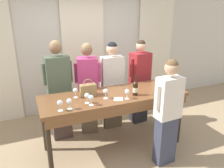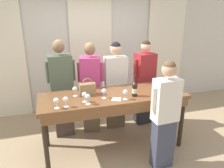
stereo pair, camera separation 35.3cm
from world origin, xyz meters
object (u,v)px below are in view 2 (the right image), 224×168
(wine_bottle, at_px, (135,89))
(wine_glass_front_left, at_px, (168,84))
(tasting_bar, at_px, (114,100))
(handbag, at_px, (88,89))
(guest_striped_shirt, at_px, (144,83))
(wine_glass_front_mid, at_px, (75,89))
(guest_pink_top, at_px, (91,88))
(wine_glass_center_right, at_px, (125,92))
(guest_cream_sweater, at_px, (115,85))
(wine_glass_back_mid, at_px, (179,85))
(guest_olive_jacket, at_px, (62,89))
(wine_glass_back_left, at_px, (56,101))
(host_pouring, at_px, (165,115))
(wine_glass_center_left, at_px, (66,100))
(wine_glass_center_mid, at_px, (104,91))
(wine_glass_front_right, at_px, (84,95))
(wine_glass_back_right, at_px, (88,97))

(wine_bottle, distance_m, wine_glass_front_left, 0.65)
(tasting_bar, distance_m, handbag, 0.46)
(wine_glass_front_left, distance_m, guest_striped_shirt, 0.74)
(wine_glass_front_left, xyz_separation_m, guest_striped_shirt, (-0.10, 0.70, -0.21))
(tasting_bar, xyz_separation_m, wine_glass_front_mid, (-0.60, 0.12, 0.21))
(guest_pink_top, bearing_deg, wine_glass_center_right, -68.21)
(wine_bottle, distance_m, guest_cream_sweater, 0.83)
(tasting_bar, bearing_deg, wine_glass_back_mid, -8.21)
(wine_bottle, bearing_deg, guest_olive_jacket, 143.10)
(wine_glass_front_left, relative_size, wine_glass_back_mid, 1.00)
(guest_cream_sweater, bearing_deg, wine_glass_front_mid, -147.13)
(wine_glass_back_left, bearing_deg, wine_glass_front_mid, 51.36)
(guest_pink_top, distance_m, guest_striped_shirt, 1.08)
(guest_striped_shirt, bearing_deg, host_pouring, -101.92)
(wine_glass_front_left, bearing_deg, tasting_bar, 177.71)
(wine_glass_center_left, bearing_deg, host_pouring, -17.24)
(wine_glass_front_left, xyz_separation_m, host_pouring, (-0.38, -0.62, -0.22))
(wine_glass_front_mid, bearing_deg, tasting_bar, -11.68)
(wine_glass_back_left, xyz_separation_m, wine_glass_back_mid, (1.98, 0.10, 0.00))
(wine_glass_center_mid, bearing_deg, wine_glass_center_right, -24.73)
(wine_glass_front_right, relative_size, wine_glass_center_right, 1.00)
(wine_glass_back_left, bearing_deg, wine_glass_front_left, 6.67)
(wine_glass_front_left, bearing_deg, wine_glass_front_mid, 174.00)
(guest_striped_shirt, bearing_deg, guest_olive_jacket, 180.00)
(guest_olive_jacket, bearing_deg, wine_bottle, -36.90)
(wine_bottle, xyz_separation_m, wine_glass_center_mid, (-0.48, 0.05, -0.01))
(wine_glass_front_mid, relative_size, guest_olive_jacket, 0.09)
(guest_cream_sweater, bearing_deg, tasting_bar, -109.56)
(wine_bottle, xyz_separation_m, wine_glass_front_mid, (-0.90, 0.26, -0.01))
(wine_glass_center_right, xyz_separation_m, guest_striped_shirt, (0.72, 0.89, -0.21))
(wine_glass_center_left, xyz_separation_m, guest_cream_sweater, (1.01, 0.91, -0.19))
(wine_glass_center_left, xyz_separation_m, wine_glass_back_right, (0.31, 0.01, -0.00))
(wine_glass_front_mid, xyz_separation_m, wine_glass_back_left, (-0.30, -0.38, 0.00))
(wine_glass_back_right, bearing_deg, wine_glass_back_left, -178.12)
(guest_olive_jacket, bearing_deg, wine_glass_back_mid, -23.91)
(wine_glass_center_left, xyz_separation_m, wine_glass_center_right, (0.89, 0.02, 0.00))
(wine_glass_center_mid, bearing_deg, wine_glass_back_right, -151.38)
(wine_glass_front_right, bearing_deg, tasting_bar, 16.19)
(wine_glass_back_right, bearing_deg, wine_bottle, 7.48)
(wine_glass_front_mid, height_order, wine_glass_center_left, same)
(wine_glass_back_right, relative_size, guest_olive_jacket, 0.09)
(handbag, height_order, wine_glass_center_left, handbag)
(wine_glass_front_mid, height_order, wine_glass_back_left, same)
(wine_glass_front_mid, bearing_deg, guest_olive_jacket, 107.50)
(wine_glass_center_mid, bearing_deg, tasting_bar, 25.32)
(wine_glass_back_mid, bearing_deg, guest_pink_top, 148.18)
(tasting_bar, height_order, wine_glass_center_left, wine_glass_center_left)
(wine_bottle, distance_m, wine_glass_front_right, 0.79)
(tasting_bar, relative_size, handbag, 8.53)
(wine_glass_front_left, height_order, guest_cream_sweater, guest_cream_sweater)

